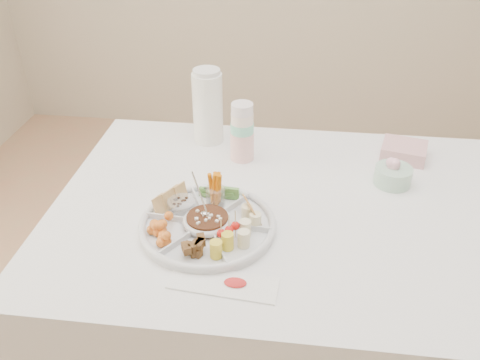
# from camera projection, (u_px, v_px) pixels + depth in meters

# --- Properties ---
(dining_table) EXTENTS (1.52, 1.02, 0.76)m
(dining_table) POSITION_uv_depth(u_px,v_px,m) (296.00, 297.00, 1.74)
(dining_table) COLOR white
(dining_table) RESTS_ON floor
(party_tray) EXTENTS (0.41, 0.41, 0.04)m
(party_tray) POSITION_uv_depth(u_px,v_px,m) (207.00, 223.00, 1.43)
(party_tray) COLOR silver
(party_tray) RESTS_ON dining_table
(bean_dip) EXTENTS (0.13, 0.13, 0.04)m
(bean_dip) POSITION_uv_depth(u_px,v_px,m) (207.00, 221.00, 1.43)
(bean_dip) COLOR #5E2B13
(bean_dip) RESTS_ON party_tray
(tortillas) EXTENTS (0.10, 0.10, 0.06)m
(tortillas) POSITION_uv_depth(u_px,v_px,m) (251.00, 208.00, 1.45)
(tortillas) COLOR olive
(tortillas) RESTS_ON party_tray
(carrot_cucumber) EXTENTS (0.12, 0.12, 0.10)m
(carrot_cucumber) POSITION_uv_depth(u_px,v_px,m) (218.00, 186.00, 1.51)
(carrot_cucumber) COLOR #D36906
(carrot_cucumber) RESTS_ON party_tray
(pita_raisins) EXTENTS (0.12, 0.12, 0.06)m
(pita_raisins) POSITION_uv_depth(u_px,v_px,m) (176.00, 199.00, 1.49)
(pita_raisins) COLOR #EDCB68
(pita_raisins) RESTS_ON party_tray
(cherries) EXTENTS (0.13, 0.13, 0.05)m
(cherries) POSITION_uv_depth(u_px,v_px,m) (162.00, 228.00, 1.39)
(cherries) COLOR #FBAD3A
(cherries) RESTS_ON party_tray
(granola_chunks) EXTENTS (0.10, 0.10, 0.04)m
(granola_chunks) POSITION_uv_depth(u_px,v_px,m) (195.00, 249.00, 1.31)
(granola_chunks) COLOR #543A14
(granola_chunks) RESTS_ON party_tray
(banana_tomato) EXTENTS (0.11, 0.11, 0.09)m
(banana_tomato) POSITION_uv_depth(u_px,v_px,m) (242.00, 232.00, 1.34)
(banana_tomato) COLOR #FFFA9C
(banana_tomato) RESTS_ON party_tray
(cup_stack) EXTENTS (0.09, 0.09, 0.23)m
(cup_stack) POSITION_uv_depth(u_px,v_px,m) (242.00, 129.00, 1.72)
(cup_stack) COLOR silver
(cup_stack) RESTS_ON dining_table
(thermos) EXTENTS (0.14, 0.14, 0.28)m
(thermos) POSITION_uv_depth(u_px,v_px,m) (208.00, 106.00, 1.81)
(thermos) COLOR white
(thermos) RESTS_ON dining_table
(flower_bowl) EXTENTS (0.15, 0.15, 0.09)m
(flower_bowl) POSITION_uv_depth(u_px,v_px,m) (394.00, 172.00, 1.62)
(flower_bowl) COLOR #AAE0BC
(flower_bowl) RESTS_ON dining_table
(napkin_stack) EXTENTS (0.17, 0.16, 0.05)m
(napkin_stack) POSITION_uv_depth(u_px,v_px,m) (404.00, 151.00, 1.77)
(napkin_stack) COLOR #DC9EA2
(napkin_stack) RESTS_ON dining_table
(placemat) EXTENTS (0.28, 0.11, 0.01)m
(placemat) POSITION_uv_depth(u_px,v_px,m) (223.00, 283.00, 1.26)
(placemat) COLOR white
(placemat) RESTS_ON dining_table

